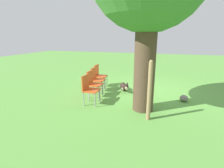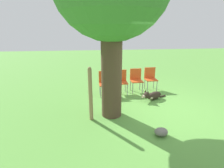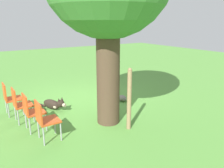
% 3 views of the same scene
% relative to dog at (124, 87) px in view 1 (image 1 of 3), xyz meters
% --- Properties ---
extents(ground_plane, '(30.00, 30.00, 0.00)m').
position_rel_dog_xyz_m(ground_plane, '(-0.83, -0.04, -0.16)').
color(ground_plane, '#56933D').
extents(dog, '(0.57, 1.02, 0.41)m').
position_rel_dog_xyz_m(dog, '(0.00, 0.00, 0.00)').
color(dog, '#2D231C').
rests_on(dog, ground_plane).
extents(fence_post, '(0.10, 0.10, 1.46)m').
position_rel_dog_xyz_m(fence_post, '(-1.10, 2.09, 0.58)').
color(fence_post, '#937551').
rests_on(fence_post, ground_plane).
extents(red_chair_0, '(0.43, 0.44, 0.88)m').
position_rel_dog_xyz_m(red_chair_0, '(1.08, -0.27, 0.35)').
color(red_chair_0, '#D14C1E').
rests_on(red_chair_0, ground_plane).
extents(red_chair_1, '(0.43, 0.44, 0.88)m').
position_rel_dog_xyz_m(red_chair_1, '(0.95, 0.35, 0.35)').
color(red_chair_1, '#D14C1E').
rests_on(red_chair_1, ground_plane).
extents(red_chair_2, '(0.43, 0.44, 0.88)m').
position_rel_dog_xyz_m(red_chair_2, '(0.82, 0.96, 0.35)').
color(red_chair_2, '#D14C1E').
rests_on(red_chair_2, ground_plane).
extents(red_chair_3, '(0.43, 0.44, 0.88)m').
position_rel_dog_xyz_m(red_chair_3, '(0.69, 1.57, 0.35)').
color(red_chair_3, '#D14C1E').
rests_on(red_chair_3, ground_plane).
extents(garden_rock, '(0.25, 0.31, 0.19)m').
position_rel_dog_xyz_m(garden_rock, '(-2.05, 0.50, -0.06)').
color(garden_rock, slate).
rests_on(garden_rock, ground_plane).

